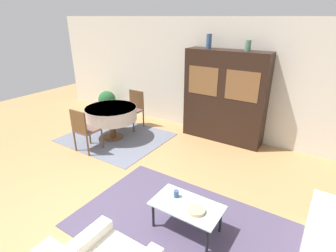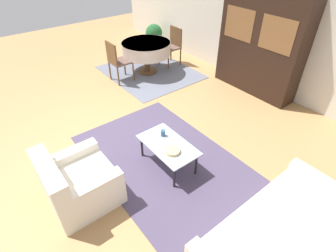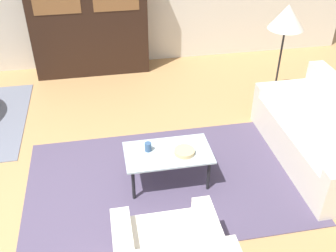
{
  "view_description": "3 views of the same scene",
  "coord_description": "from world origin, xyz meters",
  "px_view_note": "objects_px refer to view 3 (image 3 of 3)",
  "views": [
    {
      "loc": [
        2.47,
        -2.09,
        2.7
      ],
      "look_at": [
        0.2,
        1.4,
        0.95
      ],
      "focal_mm": 28.0,
      "sensor_mm": 36.0,
      "label": 1
    },
    {
      "loc": [
        3.44,
        -1.41,
        2.94
      ],
      "look_at": [
        1.17,
        0.37,
        0.75
      ],
      "focal_mm": 28.0,
      "sensor_mm": 36.0,
      "label": 2
    },
    {
      "loc": [
        0.56,
        -2.88,
        3.0
      ],
      "look_at": [
        1.17,
        0.37,
        0.75
      ],
      "focal_mm": 42.0,
      "sensor_mm": 36.0,
      "label": 3
    }
  ],
  "objects_px": {
    "cup": "(148,147)",
    "bowl": "(184,152)",
    "coffee_table": "(168,155)",
    "display_cabinet": "(88,11)",
    "floor_lamp": "(287,20)",
    "couch": "(323,138)"
  },
  "relations": [
    {
      "from": "coffee_table",
      "to": "floor_lamp",
      "type": "height_order",
      "value": "floor_lamp"
    },
    {
      "from": "couch",
      "to": "cup",
      "type": "distance_m",
      "value": 2.08
    },
    {
      "from": "display_cabinet",
      "to": "coffee_table",
      "type": "bearing_deg",
      "value": -76.36
    },
    {
      "from": "couch",
      "to": "bowl",
      "type": "xyz_separation_m",
      "value": [
        -1.7,
        -0.14,
        0.14
      ]
    },
    {
      "from": "floor_lamp",
      "to": "bowl",
      "type": "xyz_separation_m",
      "value": [
        -1.71,
        -1.53,
        -0.8
      ]
    },
    {
      "from": "coffee_table",
      "to": "cup",
      "type": "bearing_deg",
      "value": 162.72
    },
    {
      "from": "couch",
      "to": "display_cabinet",
      "type": "xyz_separation_m",
      "value": [
        -2.59,
        2.89,
        0.73
      ]
    },
    {
      "from": "coffee_table",
      "to": "display_cabinet",
      "type": "distance_m",
      "value": 3.14
    },
    {
      "from": "display_cabinet",
      "to": "floor_lamp",
      "type": "bearing_deg",
      "value": -30.1
    },
    {
      "from": "cup",
      "to": "bowl",
      "type": "xyz_separation_m",
      "value": [
        0.37,
        -0.12,
        -0.03
      ]
    },
    {
      "from": "floor_lamp",
      "to": "bowl",
      "type": "relative_size",
      "value": 6.54
    },
    {
      "from": "coffee_table",
      "to": "bowl",
      "type": "xyz_separation_m",
      "value": [
        0.17,
        -0.05,
        0.07
      ]
    },
    {
      "from": "couch",
      "to": "cup",
      "type": "height_order",
      "value": "couch"
    },
    {
      "from": "cup",
      "to": "bowl",
      "type": "distance_m",
      "value": 0.39
    },
    {
      "from": "couch",
      "to": "bowl",
      "type": "relative_size",
      "value": 8.71
    },
    {
      "from": "couch",
      "to": "display_cabinet",
      "type": "bearing_deg",
      "value": 41.86
    },
    {
      "from": "floor_lamp",
      "to": "cup",
      "type": "height_order",
      "value": "floor_lamp"
    },
    {
      "from": "couch",
      "to": "floor_lamp",
      "type": "bearing_deg",
      "value": -0.35
    },
    {
      "from": "floor_lamp",
      "to": "display_cabinet",
      "type": "bearing_deg",
      "value": 149.9
    },
    {
      "from": "coffee_table",
      "to": "cup",
      "type": "distance_m",
      "value": 0.23
    },
    {
      "from": "bowl",
      "to": "cup",
      "type": "bearing_deg",
      "value": 162.58
    },
    {
      "from": "display_cabinet",
      "to": "bowl",
      "type": "height_order",
      "value": "display_cabinet"
    }
  ]
}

